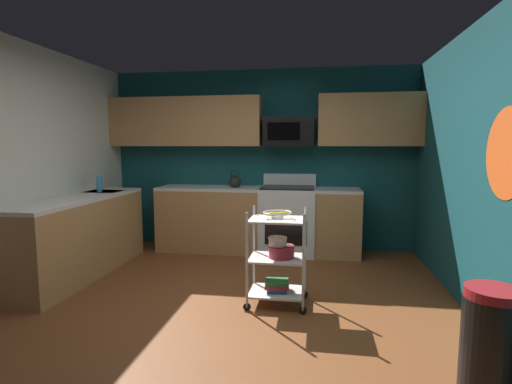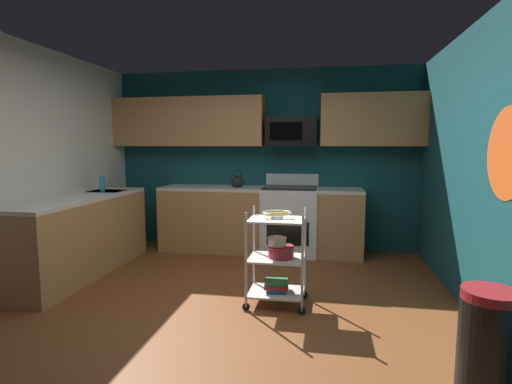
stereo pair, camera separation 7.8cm
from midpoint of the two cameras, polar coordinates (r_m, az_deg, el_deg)
The scene contains 16 objects.
floor at distance 3.80m, azimuth -5.50°, elevation -17.03°, with size 4.40×4.80×0.04m, color brown.
wall_back at distance 5.87m, azimuth 0.33°, elevation 4.67°, with size 4.52×0.06×2.60m, color #14474C.
wall_right at distance 3.63m, azimuth 30.76°, elevation 2.48°, with size 0.06×4.80×2.60m, color #14474C.
wall_flower_decal at distance 3.41m, azimuth 31.78°, elevation 4.73°, with size 0.69×0.69×0.00m, color #E5591E.
counter_run at distance 5.28m, azimuth -10.07°, elevation -4.81°, with size 3.62×2.71×0.92m.
oven_range at distance 5.58m, azimuth 4.19°, elevation -3.94°, with size 0.76×0.65×1.10m.
upper_cabinets at distance 5.70m, azimuth -0.93°, elevation 10.15°, with size 4.40×0.33×0.70m.
microwave at distance 5.59m, azimuth 4.39°, elevation 8.65°, with size 0.70×0.39×0.40m.
rolling_cart at distance 3.79m, azimuth 2.46°, elevation -9.47°, with size 0.58×0.42×0.91m.
fruit_bowl at distance 3.69m, azimuth 2.49°, elevation -3.15°, with size 0.27×0.27×0.07m.
mixing_bowl_large at distance 3.77m, azimuth 3.09°, elevation -8.53°, with size 0.25×0.25×0.11m.
mixing_bowl_small at distance 3.74m, azimuth 2.52°, elevation -7.08°, with size 0.18×0.18×0.08m.
book_stack at distance 3.87m, azimuth 2.44°, elevation -13.29°, with size 0.24×0.20×0.11m.
kettle at distance 5.62m, azimuth -3.43°, elevation 1.47°, with size 0.21×0.18×0.26m.
dish_soap_bottle at distance 5.43m, azimuth -22.04°, elevation 1.06°, with size 0.06×0.06×0.20m, color #2D8CBF.
trash_can at distance 2.91m, azimuth 30.05°, elevation -18.12°, with size 0.34×0.42×0.66m.
Camera 1 is at (0.85, -3.37, 1.51)m, focal length 27.77 mm.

